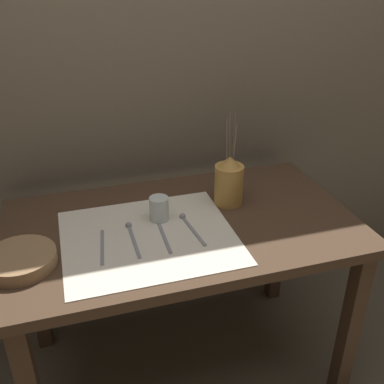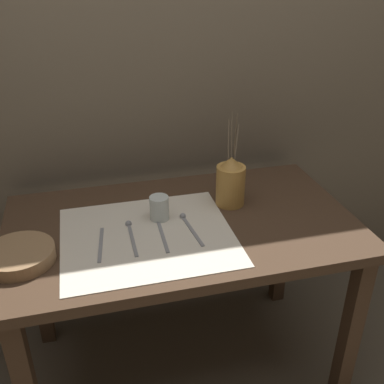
{
  "view_description": "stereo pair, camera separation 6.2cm",
  "coord_description": "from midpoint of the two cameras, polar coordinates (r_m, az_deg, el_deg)",
  "views": [
    {
      "loc": [
        -0.38,
        -1.37,
        1.62
      ],
      "look_at": [
        0.04,
        0.0,
        0.87
      ],
      "focal_mm": 42.0,
      "sensor_mm": 36.0,
      "label": 1
    },
    {
      "loc": [
        -0.32,
        -1.38,
        1.62
      ],
      "look_at": [
        0.04,
        0.0,
        0.87
      ],
      "focal_mm": 42.0,
      "sensor_mm": 36.0,
      "label": 2
    }
  ],
  "objects": [
    {
      "name": "ground_plane",
      "position": [
        2.15,
        -0.23,
        -20.98
      ],
      "size": [
        12.0,
        12.0,
        0.0
      ],
      "primitive_type": "plane",
      "color": "brown"
    },
    {
      "name": "stone_wall_back",
      "position": [
        1.93,
        -3.94,
        15.24
      ],
      "size": [
        7.0,
        0.06,
        2.4
      ],
      "color": "#6B5E4C",
      "rests_on": "ground_plane"
    },
    {
      "name": "wooden_table",
      "position": [
        1.72,
        -0.27,
        -6.61
      ],
      "size": [
        1.29,
        0.74,
        0.75
      ],
      "color": "#422D1E",
      "rests_on": "ground_plane"
    },
    {
      "name": "linen_cloth",
      "position": [
        1.59,
        -4.54,
        -5.59
      ],
      "size": [
        0.6,
        0.52,
        0.0
      ],
      "color": "beige",
      "rests_on": "wooden_table"
    },
    {
      "name": "pitcher_with_flowers",
      "position": [
        1.75,
        5.93,
        1.21
      ],
      "size": [
        0.11,
        0.11,
        0.37
      ],
      "color": "#B7843D",
      "rests_on": "wooden_table"
    },
    {
      "name": "wooden_bowl",
      "position": [
        1.54,
        -20.0,
        -7.6
      ],
      "size": [
        0.23,
        0.23,
        0.05
      ],
      "color": "#8E6B47",
      "rests_on": "wooden_table"
    },
    {
      "name": "glass_tumbler_near",
      "position": [
        1.66,
        -3.11,
        -2.03
      ],
      "size": [
        0.07,
        0.07,
        0.09
      ],
      "color": "silver",
      "rests_on": "wooden_table"
    },
    {
      "name": "knife_center",
      "position": [
        1.56,
        -10.39,
        -6.58
      ],
      "size": [
        0.04,
        0.2,
        0.0
      ],
      "color": "gray",
      "rests_on": "wooden_table"
    },
    {
      "name": "spoon_inner",
      "position": [
        1.62,
        -6.77,
        -4.85
      ],
      "size": [
        0.02,
        0.22,
        0.02
      ],
      "color": "gray",
      "rests_on": "wooden_table"
    },
    {
      "name": "fork_outer",
      "position": [
        1.58,
        -2.61,
        -5.61
      ],
      "size": [
        0.02,
        0.21,
        0.0
      ],
      "color": "gray",
      "rests_on": "wooden_table"
    },
    {
      "name": "spoon_outer",
      "position": [
        1.65,
        0.4,
        -3.85
      ],
      "size": [
        0.04,
        0.22,
        0.02
      ],
      "color": "gray",
      "rests_on": "wooden_table"
    }
  ]
}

